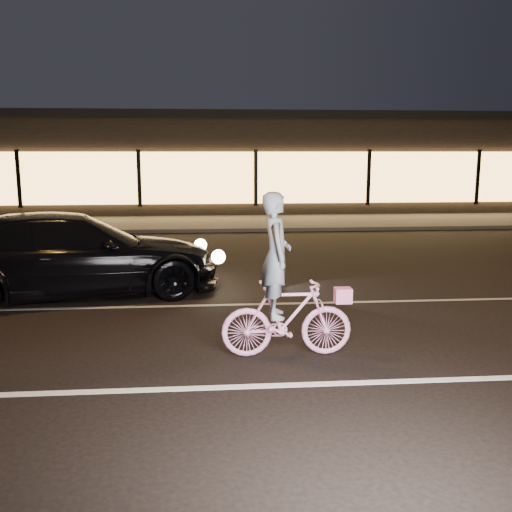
{
  "coord_description": "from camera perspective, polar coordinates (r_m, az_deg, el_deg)",
  "views": [
    {
      "loc": [
        -1.86,
        -7.54,
        2.62
      ],
      "look_at": [
        -1.18,
        0.6,
        1.11
      ],
      "focal_mm": 40.0,
      "sensor_mm": 36.0,
      "label": 1
    }
  ],
  "objects": [
    {
      "name": "storefront",
      "position": [
        26.58,
        -0.78,
        9.41
      ],
      "size": [
        25.4,
        8.42,
        4.2
      ],
      "color": "black",
      "rests_on": "ground"
    },
    {
      "name": "ground",
      "position": [
        8.2,
        8.69,
        -8.32
      ],
      "size": [
        90.0,
        90.0,
        0.0
      ],
      "primitive_type": "plane",
      "color": "black",
      "rests_on": "ground"
    },
    {
      "name": "sidewalk",
      "position": [
        20.79,
        0.39,
        3.35
      ],
      "size": [
        30.0,
        4.0,
        0.12
      ],
      "primitive_type": "cube",
      "color": "#383533",
      "rests_on": "ground"
    },
    {
      "name": "sedan",
      "position": [
        10.86,
        -17.84,
        0.1
      ],
      "size": [
        5.65,
        3.38,
        1.53
      ],
      "rotation": [
        0.0,
        0.0,
        1.82
      ],
      "color": "black",
      "rests_on": "ground"
    },
    {
      "name": "cyclist",
      "position": [
        7.3,
        2.81,
        -4.36
      ],
      "size": [
        1.69,
        0.58,
        2.13
      ],
      "rotation": [
        0.0,
        0.0,
        1.57
      ],
      "color": "#FF3BA8",
      "rests_on": "ground"
    },
    {
      "name": "lane_stripe_near",
      "position": [
        6.84,
        11.66,
        -12.26
      ],
      "size": [
        60.0,
        0.12,
        0.01
      ],
      "primitive_type": "cube",
      "color": "silver",
      "rests_on": "ground"
    },
    {
      "name": "lane_stripe_far",
      "position": [
        10.07,
        6.06,
        -4.68
      ],
      "size": [
        60.0,
        0.1,
        0.01
      ],
      "primitive_type": "cube",
      "color": "gray",
      "rests_on": "ground"
    }
  ]
}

